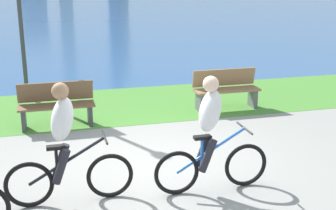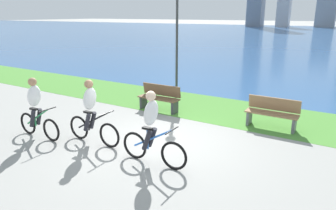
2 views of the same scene
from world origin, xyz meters
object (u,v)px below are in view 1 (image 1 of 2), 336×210
(bench_far_along_path, at_px, (226,89))
(cyclist_trailing, at_px, (65,145))
(cyclist_lead, at_px, (210,136))
(bench_near_path, at_px, (57,105))

(bench_far_along_path, bearing_deg, cyclist_trailing, -136.14)
(cyclist_lead, height_order, bench_far_along_path, cyclist_lead)
(cyclist_lead, bearing_deg, cyclist_trailing, 175.57)
(cyclist_lead, height_order, bench_near_path, cyclist_lead)
(bench_near_path, bearing_deg, bench_far_along_path, 4.49)
(cyclist_lead, xyz_separation_m, cyclist_trailing, (-1.98, 0.15, -0.00))
(cyclist_trailing, bearing_deg, cyclist_lead, -4.43)
(cyclist_trailing, xyz_separation_m, bench_near_path, (-0.04, 3.29, -0.39))
(cyclist_trailing, distance_m, bench_far_along_path, 5.19)
(cyclist_lead, relative_size, bench_far_along_path, 1.14)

